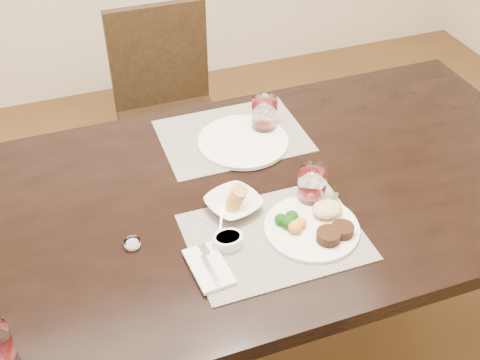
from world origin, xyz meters
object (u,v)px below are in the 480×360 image
object	(u,v)px
dinner_plate	(316,225)
far_plate	(243,142)
cracker_bowl	(233,204)
wine_glass_near	(312,187)
chair_far	(168,103)
steak_knife	(347,225)

from	to	relation	value
dinner_plate	far_plate	world-z (taller)	dinner_plate
dinner_plate	cracker_bowl	world-z (taller)	cracker_bowl
dinner_plate	wine_glass_near	bearing A→B (deg)	74.72
dinner_plate	wine_glass_near	xyz separation A→B (m)	(0.04, 0.11, 0.03)
chair_far	far_plate	size ratio (longest dim) A/B	3.11
chair_far	dinner_plate	bearing A→B (deg)	-83.34
wine_glass_near	far_plate	world-z (taller)	wine_glass_near
chair_far	cracker_bowl	xyz separation A→B (m)	(-0.05, -0.99, 0.27)
cracker_bowl	far_plate	distance (m)	0.31
chair_far	cracker_bowl	bearing A→B (deg)	-92.85
dinner_plate	far_plate	size ratio (longest dim) A/B	0.89
dinner_plate	cracker_bowl	xyz separation A→B (m)	(-0.18, 0.15, 0.01)
cracker_bowl	far_plate	world-z (taller)	cracker_bowl
wine_glass_near	steak_knife	bearing A→B (deg)	-69.49
steak_knife	dinner_plate	bearing A→B (deg)	-160.34
dinner_plate	wine_glass_near	distance (m)	0.12
cracker_bowl	wine_glass_near	xyz separation A→B (m)	(0.22, -0.04, 0.03)
dinner_plate	cracker_bowl	bearing A→B (deg)	142.78
far_plate	steak_knife	bearing A→B (deg)	-73.40
dinner_plate	steak_knife	world-z (taller)	dinner_plate
steak_knife	wine_glass_near	world-z (taller)	wine_glass_near
chair_far	wine_glass_near	bearing A→B (deg)	-80.63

